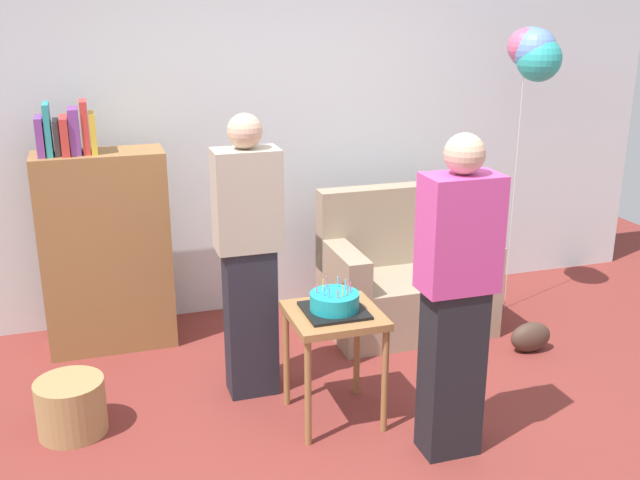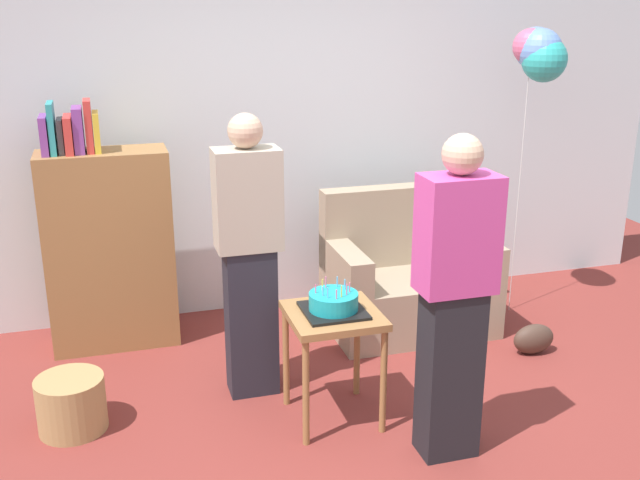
# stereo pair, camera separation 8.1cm
# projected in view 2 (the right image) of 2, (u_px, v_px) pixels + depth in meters

# --- Properties ---
(ground_plane) EXTENTS (8.00, 8.00, 0.00)m
(ground_plane) POSITION_uv_depth(u_px,v_px,m) (380.00, 445.00, 3.83)
(ground_plane) COLOR maroon
(wall_back) EXTENTS (6.00, 0.10, 2.70)m
(wall_back) POSITION_uv_depth(u_px,v_px,m) (282.00, 124.00, 5.29)
(wall_back) COLOR silver
(wall_back) RESTS_ON ground_plane
(couch) EXTENTS (1.10, 0.70, 0.96)m
(couch) POSITION_uv_depth(u_px,v_px,m) (407.00, 280.00, 5.15)
(couch) COLOR gray
(couch) RESTS_ON ground_plane
(bookshelf) EXTENTS (0.80, 0.36, 1.62)m
(bookshelf) POSITION_uv_depth(u_px,v_px,m) (108.00, 245.00, 4.78)
(bookshelf) COLOR olive
(bookshelf) RESTS_ON ground_plane
(side_table) EXTENTS (0.48, 0.48, 0.63)m
(side_table) POSITION_uv_depth(u_px,v_px,m) (333.00, 329.00, 3.93)
(side_table) COLOR olive
(side_table) RESTS_ON ground_plane
(birthday_cake) EXTENTS (0.32, 0.32, 0.17)m
(birthday_cake) POSITION_uv_depth(u_px,v_px,m) (333.00, 303.00, 3.88)
(birthday_cake) COLOR black
(birthday_cake) RESTS_ON side_table
(person_blowing_candles) EXTENTS (0.36, 0.22, 1.63)m
(person_blowing_candles) POSITION_uv_depth(u_px,v_px,m) (249.00, 256.00, 4.13)
(person_blowing_candles) COLOR #23232D
(person_blowing_candles) RESTS_ON ground_plane
(person_holding_cake) EXTENTS (0.36, 0.22, 1.63)m
(person_holding_cake) POSITION_uv_depth(u_px,v_px,m) (454.00, 300.00, 3.53)
(person_holding_cake) COLOR black
(person_holding_cake) RESTS_ON ground_plane
(wicker_basket) EXTENTS (0.36, 0.36, 0.30)m
(wicker_basket) POSITION_uv_depth(u_px,v_px,m) (71.00, 404.00, 3.93)
(wicker_basket) COLOR #A88451
(wicker_basket) RESTS_ON ground_plane
(handbag) EXTENTS (0.28, 0.14, 0.20)m
(handbag) POSITION_uv_depth(u_px,v_px,m) (534.00, 339.00, 4.80)
(handbag) COLOR #473328
(handbag) RESTS_ON ground_plane
(balloon_bunch) EXTENTS (0.33, 0.39, 2.02)m
(balloon_bunch) POSITION_uv_depth(u_px,v_px,m) (539.00, 52.00, 4.97)
(balloon_bunch) COLOR silver
(balloon_bunch) RESTS_ON ground_plane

